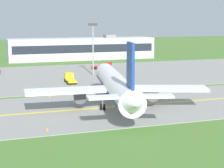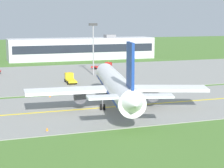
{
  "view_description": "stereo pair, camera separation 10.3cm",
  "coord_description": "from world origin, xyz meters",
  "px_view_note": "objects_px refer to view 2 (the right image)",
  "views": [
    {
      "loc": [
        -20.29,
        -66.6,
        15.97
      ],
      "look_at": [
        3.72,
        1.87,
        4.0
      ],
      "focal_mm": 63.78,
      "sensor_mm": 36.0,
      "label": 1
    },
    {
      "loc": [
        -20.19,
        -66.63,
        15.97
      ],
      "look_at": [
        3.72,
        1.87,
        4.0
      ],
      "focal_mm": 63.78,
      "sensor_mm": 36.0,
      "label": 2
    }
  ],
  "objects_px": {
    "service_truck_catering": "(70,78)",
    "apron_light_mast": "(93,43)",
    "airplane_lead": "(116,85)",
    "service_truck_fuel": "(105,66)"
  },
  "relations": [
    {
      "from": "airplane_lead",
      "to": "service_truck_catering",
      "type": "bearing_deg",
      "value": 92.45
    },
    {
      "from": "airplane_lead",
      "to": "service_truck_fuel",
      "type": "bearing_deg",
      "value": 73.95
    },
    {
      "from": "apron_light_mast",
      "to": "service_truck_catering",
      "type": "bearing_deg",
      "value": -130.89
    },
    {
      "from": "service_truck_fuel",
      "to": "service_truck_catering",
      "type": "relative_size",
      "value": 0.98
    },
    {
      "from": "airplane_lead",
      "to": "apron_light_mast",
      "type": "xyz_separation_m",
      "value": [
        8.1,
        41.36,
        5.19
      ]
    },
    {
      "from": "airplane_lead",
      "to": "service_truck_fuel",
      "type": "xyz_separation_m",
      "value": [
        15.05,
        52.32,
        -2.95
      ]
    },
    {
      "from": "service_truck_catering",
      "to": "apron_light_mast",
      "type": "distance_m",
      "value": 16.51
    },
    {
      "from": "service_truck_fuel",
      "to": "apron_light_mast",
      "type": "distance_m",
      "value": 15.32
    },
    {
      "from": "service_truck_fuel",
      "to": "airplane_lead",
      "type": "bearing_deg",
      "value": -106.05
    },
    {
      "from": "airplane_lead",
      "to": "service_truck_catering",
      "type": "relative_size",
      "value": 6.05
    }
  ]
}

